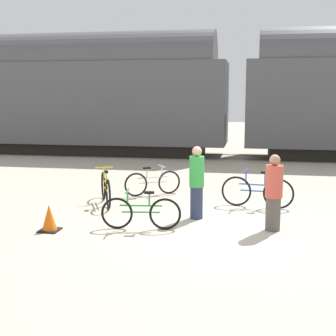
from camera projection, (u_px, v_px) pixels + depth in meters
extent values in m
plane|color=#B2A893|center=(213.00, 227.00, 9.81)|extent=(80.00, 80.00, 0.00)
cube|color=black|center=(88.00, 148.00, 22.33)|extent=(11.00, 2.21, 0.55)
cube|color=#4C4C51|center=(87.00, 103.00, 22.01)|extent=(13.10, 2.95, 3.68)
cylinder|color=#4C4C51|center=(86.00, 63.00, 21.73)|extent=(12.05, 2.80, 2.80)
cube|color=#4C4238|center=(234.00, 159.00, 20.43)|extent=(39.03, 0.07, 0.01)
cube|color=#4C4238|center=(236.00, 155.00, 21.83)|extent=(39.03, 0.07, 0.01)
torus|color=black|center=(236.00, 191.00, 11.66)|extent=(0.75, 0.15, 0.75)
torus|color=black|center=(278.00, 194.00, 11.35)|extent=(0.75, 0.15, 0.75)
cylinder|color=#3351B7|center=(257.00, 185.00, 11.48)|extent=(0.90, 0.16, 0.04)
cylinder|color=#3351B7|center=(257.00, 191.00, 11.50)|extent=(0.82, 0.15, 0.04)
cylinder|color=#3351B7|center=(265.00, 179.00, 11.40)|extent=(0.04, 0.04, 0.32)
cube|color=black|center=(265.00, 172.00, 11.37)|extent=(0.21, 0.11, 0.05)
cylinder|color=#3351B7|center=(246.00, 177.00, 11.54)|extent=(0.04, 0.04, 0.35)
cylinder|color=#3351B7|center=(246.00, 170.00, 11.51)|extent=(0.09, 0.46, 0.03)
torus|color=black|center=(103.00, 186.00, 12.39)|extent=(0.35, 0.69, 0.74)
torus|color=black|center=(108.00, 194.00, 11.34)|extent=(0.35, 0.69, 0.74)
cylinder|color=gold|center=(106.00, 183.00, 11.84)|extent=(0.43, 0.89, 0.04)
cylinder|color=gold|center=(106.00, 188.00, 11.86)|extent=(0.39, 0.81, 0.04)
cylinder|color=gold|center=(106.00, 178.00, 11.63)|extent=(0.04, 0.04, 0.31)
cube|color=black|center=(106.00, 172.00, 11.61)|extent=(0.16, 0.22, 0.05)
cylinder|color=gold|center=(104.00, 174.00, 12.10)|extent=(0.04, 0.04, 0.34)
cylinder|color=gold|center=(104.00, 167.00, 12.07)|extent=(0.43, 0.22, 0.03)
torus|color=black|center=(117.00, 213.00, 9.64)|extent=(0.66, 0.13, 0.66)
torus|color=black|center=(165.00, 214.00, 9.58)|extent=(0.66, 0.13, 0.66)
cylinder|color=#338C38|center=(141.00, 206.00, 9.59)|extent=(0.88, 0.14, 0.04)
cylinder|color=#338C38|center=(141.00, 212.00, 9.61)|extent=(0.80, 0.13, 0.04)
cylinder|color=#338C38|center=(149.00, 199.00, 9.56)|extent=(0.04, 0.04, 0.28)
cube|color=black|center=(149.00, 193.00, 9.53)|extent=(0.21, 0.10, 0.05)
cylinder|color=#338C38|center=(128.00, 198.00, 9.58)|extent=(0.04, 0.04, 0.31)
cylinder|color=#338C38|center=(127.00, 191.00, 9.56)|extent=(0.09, 0.46, 0.03)
torus|color=black|center=(169.00, 182.00, 13.12)|extent=(0.58, 0.39, 0.66)
torus|color=black|center=(136.00, 185.00, 12.76)|extent=(0.58, 0.39, 0.66)
cylinder|color=silver|center=(153.00, 177.00, 12.91)|extent=(0.75, 0.49, 0.04)
cylinder|color=silver|center=(153.00, 182.00, 12.94)|extent=(0.68, 0.45, 0.04)
cylinder|color=silver|center=(147.00, 173.00, 12.83)|extent=(0.04, 0.04, 0.27)
cube|color=black|center=(147.00, 168.00, 12.81)|extent=(0.21, 0.17, 0.05)
cylinder|color=silver|center=(162.00, 171.00, 12.99)|extent=(0.04, 0.04, 0.30)
cylinder|color=silver|center=(162.00, 166.00, 12.97)|extent=(0.27, 0.41, 0.03)
cylinder|color=#514C47|center=(273.00, 214.00, 9.54)|extent=(0.30, 0.30, 0.69)
cylinder|color=#CC4C3D|center=(274.00, 181.00, 9.43)|extent=(0.35, 0.35, 0.66)
sphere|color=#A37556|center=(275.00, 160.00, 9.37)|extent=(0.22, 0.22, 0.22)
cylinder|color=#283351|center=(196.00, 203.00, 10.47)|extent=(0.28, 0.28, 0.73)
cylinder|color=green|center=(197.00, 172.00, 10.36)|extent=(0.33, 0.33, 0.68)
sphere|color=tan|center=(197.00, 151.00, 10.29)|extent=(0.22, 0.22, 0.22)
cube|color=black|center=(50.00, 230.00, 9.54)|extent=(0.40, 0.40, 0.03)
cone|color=orange|center=(49.00, 218.00, 9.50)|extent=(0.32, 0.32, 0.55)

